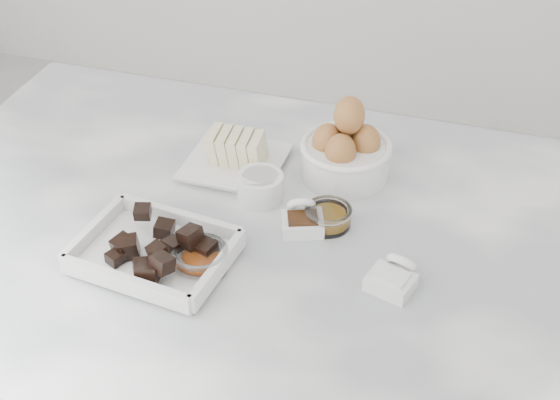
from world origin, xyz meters
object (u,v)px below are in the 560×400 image
Objects in this scene: chocolate_dish at (154,248)px; vanilla_spoon at (302,219)px; honey_bowl at (328,216)px; sugar_ramekin at (260,186)px; egg_bowl at (346,150)px; butter_plate at (233,155)px; zest_bowl at (200,258)px; salt_spoon at (393,277)px.

chocolate_dish reaches higher than vanilla_spoon.
honey_bowl is at bearing 26.20° from vanilla_spoon.
sugar_ramekin is 0.83× the size of vanilla_spoon.
honey_bowl is (0.01, -0.14, -0.03)m from egg_bowl.
honey_bowl is at bearing 35.09° from chocolate_dish.
butter_plate is at bearing -169.38° from egg_bowl.
egg_bowl is 1.86× the size of zest_bowl.
zest_bowl is (0.04, -0.26, -0.00)m from butter_plate.
salt_spoon is (0.34, 0.05, -0.01)m from chocolate_dish.
butter_plate is 1.05× the size of egg_bowl.
sugar_ramekin is (0.07, -0.07, 0.00)m from butter_plate.
zest_bowl is (-0.03, -0.19, -0.01)m from sugar_ramekin.
chocolate_dish is 0.21m from sugar_ramekin.
egg_bowl is (0.19, 0.03, 0.02)m from butter_plate.
vanilla_spoon is (0.11, 0.13, -0.00)m from zest_bowl.
butter_plate is at bearing 141.62° from vanilla_spoon.
salt_spoon is (0.24, -0.14, -0.01)m from sugar_ramekin.
zest_bowl is at bearing -130.38° from vanilla_spoon.
salt_spoon is at bearing -33.92° from butter_plate.
butter_plate is (0.03, 0.26, 0.00)m from chocolate_dish.
egg_bowl reaches higher than vanilla_spoon.
vanilla_spoon is (0.08, -0.05, -0.01)m from sugar_ramekin.
zest_bowl is (-0.14, -0.29, -0.03)m from egg_bowl.
salt_spoon reaches higher than sugar_ramekin.
honey_bowl is at bearing 139.03° from salt_spoon.
sugar_ramekin is 0.16m from egg_bowl.
vanilla_spoon is at bearing -153.80° from honey_bowl.
butter_plate is 1.96× the size of zest_bowl.
vanilla_spoon is at bearing -38.38° from butter_plate.
butter_plate reaches higher than sugar_ramekin.
egg_bowl is at bearing 63.96° from zest_bowl.
salt_spoon is (0.12, -0.10, -0.00)m from honey_bowl.
egg_bowl is (0.11, 0.11, 0.02)m from sugar_ramekin.
honey_bowl is 0.21m from zest_bowl.
butter_plate is 0.22m from honey_bowl.
vanilla_spoon and salt_spoon have the same top height.
sugar_ramekin is 0.28m from salt_spoon.
chocolate_dish is 0.07m from zest_bowl.
egg_bowl is 1.71× the size of vanilla_spoon.
chocolate_dish is 0.26m from butter_plate.
zest_bowl is 0.94× the size of salt_spoon.
egg_bowl reaches higher than chocolate_dish.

